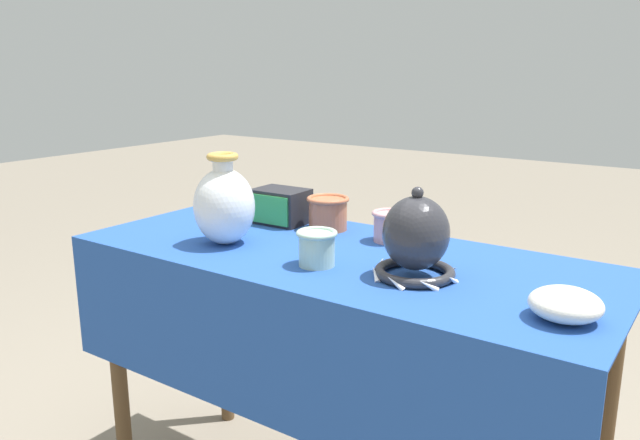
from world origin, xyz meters
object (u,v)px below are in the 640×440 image
(mosaic_tile_box, at_px, (281,206))
(cup_wide_rose, at_px, (390,225))
(vase_tall_bulbous, at_px, (224,205))
(vase_dome_bell, at_px, (416,240))
(cup_wide_celadon, at_px, (317,247))
(cup_wide_terracotta, at_px, (328,212))
(bowl_shallow_ivory, at_px, (565,304))

(mosaic_tile_box, bearing_deg, cup_wide_rose, -0.32)
(mosaic_tile_box, bearing_deg, vase_tall_bulbous, -87.32)
(vase_dome_bell, distance_m, cup_wide_rose, 0.28)
(cup_wide_celadon, distance_m, cup_wide_terracotta, 0.32)
(mosaic_tile_box, distance_m, cup_wide_terracotta, 0.15)
(bowl_shallow_ivory, bearing_deg, cup_wide_terracotta, 158.05)
(vase_dome_bell, xyz_separation_m, cup_wide_celadon, (-0.22, -0.05, -0.04))
(mosaic_tile_box, xyz_separation_m, cup_wide_terracotta, (0.15, 0.02, 0.00))
(bowl_shallow_ivory, bearing_deg, vase_dome_bell, 170.05)
(cup_wide_rose, distance_m, cup_wide_terracotta, 0.20)
(vase_tall_bulbous, distance_m, bowl_shallow_ivory, 0.83)
(bowl_shallow_ivory, distance_m, cup_wide_celadon, 0.54)
(vase_dome_bell, bearing_deg, bowl_shallow_ivory, -9.95)
(mosaic_tile_box, distance_m, bowl_shallow_ivory, 0.89)
(bowl_shallow_ivory, bearing_deg, mosaic_tile_box, 162.64)
(vase_dome_bell, distance_m, mosaic_tile_box, 0.57)
(vase_tall_bulbous, bearing_deg, cup_wide_rose, 37.57)
(cup_wide_rose, xyz_separation_m, bowl_shallow_ivory, (0.50, -0.27, -0.01))
(bowl_shallow_ivory, bearing_deg, cup_wide_celadon, 179.70)
(vase_tall_bulbous, bearing_deg, cup_wide_terracotta, 62.82)
(bowl_shallow_ivory, height_order, cup_wide_terracotta, cup_wide_terracotta)
(vase_tall_bulbous, height_order, vase_dome_bell, vase_tall_bulbous)
(vase_dome_bell, bearing_deg, cup_wide_rose, 129.52)
(vase_dome_bell, relative_size, mosaic_tile_box, 1.32)
(vase_dome_bell, xyz_separation_m, cup_wide_terracotta, (-0.37, 0.22, -0.03))
(vase_tall_bulbous, height_order, cup_wide_rose, vase_tall_bulbous)
(vase_tall_bulbous, relative_size, cup_wide_terracotta, 1.97)
(cup_wide_rose, relative_size, cup_wide_terracotta, 0.80)
(vase_tall_bulbous, xyz_separation_m, mosaic_tile_box, (-0.02, 0.25, -0.05))
(cup_wide_rose, height_order, cup_wide_terracotta, cup_wide_terracotta)
(cup_wide_terracotta, bearing_deg, vase_tall_bulbous, -117.18)
(vase_tall_bulbous, xyz_separation_m, cup_wide_terracotta, (0.13, 0.26, -0.05))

